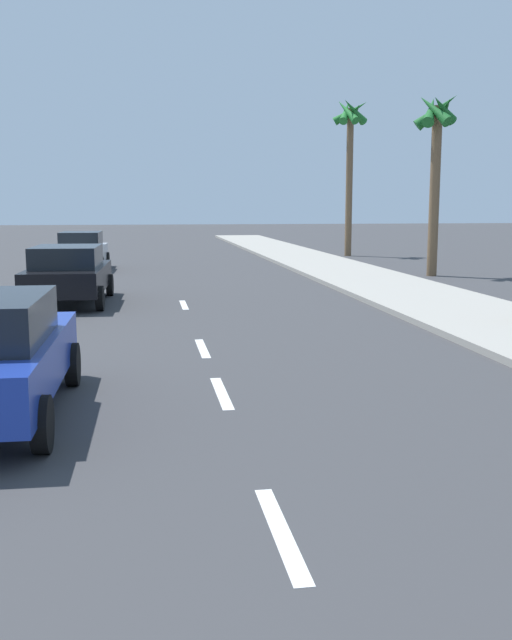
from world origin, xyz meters
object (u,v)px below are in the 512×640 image
(parked_car_black, at_px, (68,273))
(parked_car_silver, at_px, (82,250))
(palm_tree_far, at_px, (436,140))
(palm_tree_distant, at_px, (350,136))

(parked_car_black, distance_m, parked_car_silver, 10.27)
(parked_car_black, relative_size, parked_car_silver, 1.09)
(parked_car_silver, bearing_deg, palm_tree_far, -16.48)
(palm_tree_distant, bearing_deg, parked_car_silver, -153.61)
(parked_car_silver, height_order, palm_tree_far, palm_tree_far)
(parked_car_black, height_order, parked_car_silver, same)
(palm_tree_far, xyz_separation_m, palm_tree_distant, (-0.14, 10.86, 1.09))
(parked_car_black, relative_size, palm_tree_distant, 0.57)
(parked_car_silver, distance_m, palm_tree_far, 14.51)
(parked_car_silver, bearing_deg, parked_car_black, -85.66)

